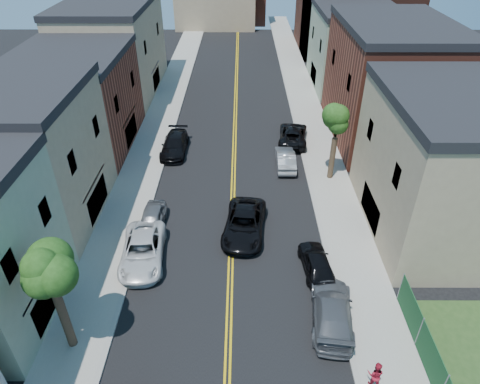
{
  "coord_description": "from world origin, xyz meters",
  "views": [
    {
      "loc": [
        0.65,
        0.44,
        18.7
      ],
      "look_at": [
        0.56,
        25.04,
        2.0
      ],
      "focal_mm": 31.84,
      "sensor_mm": 36.0,
      "label": 1
    }
  ],
  "objects_px": {
    "black_suv_lane": "(244,224)",
    "pedestrian_right": "(375,374)",
    "grey_car_right": "(332,311)",
    "dark_car_right_far": "(293,135)",
    "black_car_left": "(175,145)",
    "black_car_right": "(317,263)",
    "grey_car_left": "(152,220)",
    "silver_car_right": "(285,159)",
    "white_pickup": "(143,251)"
  },
  "relations": [
    {
      "from": "black_car_right",
      "to": "pedestrian_right",
      "type": "bearing_deg",
      "value": 96.27
    },
    {
      "from": "white_pickup",
      "to": "grey_car_left",
      "type": "xyz_separation_m",
      "value": [
        0.01,
        3.19,
        -0.07
      ]
    },
    {
      "from": "grey_car_right",
      "to": "dark_car_right_far",
      "type": "relative_size",
      "value": 0.96
    },
    {
      "from": "grey_car_left",
      "to": "pedestrian_right",
      "type": "distance_m",
      "value": 16.95
    },
    {
      "from": "grey_car_right",
      "to": "pedestrian_right",
      "type": "distance_m",
      "value": 4.0
    },
    {
      "from": "black_car_left",
      "to": "black_car_right",
      "type": "bearing_deg",
      "value": -53.88
    },
    {
      "from": "grey_car_right",
      "to": "pedestrian_right",
      "type": "height_order",
      "value": "pedestrian_right"
    },
    {
      "from": "grey_car_right",
      "to": "dark_car_right_far",
      "type": "xyz_separation_m",
      "value": [
        0.0,
        20.89,
        -0.01
      ]
    },
    {
      "from": "black_car_right",
      "to": "dark_car_right_far",
      "type": "distance_m",
      "value": 17.17
    },
    {
      "from": "silver_car_right",
      "to": "dark_car_right_far",
      "type": "height_order",
      "value": "dark_car_right_far"
    },
    {
      "from": "dark_car_right_far",
      "to": "silver_car_right",
      "type": "bearing_deg",
      "value": 83.69
    },
    {
      "from": "black_car_left",
      "to": "silver_car_right",
      "type": "height_order",
      "value": "black_car_left"
    },
    {
      "from": "dark_car_right_far",
      "to": "black_car_left",
      "type": "bearing_deg",
      "value": 18.07
    },
    {
      "from": "grey_car_left",
      "to": "black_suv_lane",
      "type": "distance_m",
      "value": 6.38
    },
    {
      "from": "black_suv_lane",
      "to": "dark_car_right_far",
      "type": "bearing_deg",
      "value": 77.88
    },
    {
      "from": "grey_car_right",
      "to": "black_suv_lane",
      "type": "xyz_separation_m",
      "value": [
        -4.64,
        7.38,
        0.02
      ]
    },
    {
      "from": "white_pickup",
      "to": "grey_car_right",
      "type": "height_order",
      "value": "white_pickup"
    },
    {
      "from": "pedestrian_right",
      "to": "dark_car_right_far",
      "type": "bearing_deg",
      "value": -63.89
    },
    {
      "from": "dark_car_right_far",
      "to": "pedestrian_right",
      "type": "height_order",
      "value": "pedestrian_right"
    },
    {
      "from": "silver_car_right",
      "to": "dark_car_right_far",
      "type": "bearing_deg",
      "value": -103.93
    },
    {
      "from": "black_suv_lane",
      "to": "pedestrian_right",
      "type": "relative_size",
      "value": 3.69
    },
    {
      "from": "white_pickup",
      "to": "black_car_left",
      "type": "xyz_separation_m",
      "value": [
        0.15,
        14.12,
        -0.01
      ]
    },
    {
      "from": "white_pickup",
      "to": "grey_car_right",
      "type": "distance_m",
      "value": 11.96
    },
    {
      "from": "white_pickup",
      "to": "pedestrian_right",
      "type": "relative_size",
      "value": 3.61
    },
    {
      "from": "grey_car_right",
      "to": "black_suv_lane",
      "type": "bearing_deg",
      "value": -50.6
    },
    {
      "from": "dark_car_right_far",
      "to": "grey_car_left",
      "type": "bearing_deg",
      "value": 57.08
    },
    {
      "from": "white_pickup",
      "to": "black_car_right",
      "type": "relative_size",
      "value": 1.35
    },
    {
      "from": "white_pickup",
      "to": "dark_car_right_far",
      "type": "bearing_deg",
      "value": 51.06
    },
    {
      "from": "grey_car_right",
      "to": "pedestrian_right",
      "type": "xyz_separation_m",
      "value": [
        1.29,
        -3.79,
        0.15
      ]
    },
    {
      "from": "grey_car_left",
      "to": "silver_car_right",
      "type": "bearing_deg",
      "value": 41.28
    },
    {
      "from": "grey_car_left",
      "to": "dark_car_right_far",
      "type": "bearing_deg",
      "value": 50.53
    },
    {
      "from": "pedestrian_right",
      "to": "grey_car_right",
      "type": "bearing_deg",
      "value": -48.1
    },
    {
      "from": "dark_car_right_far",
      "to": "black_suv_lane",
      "type": "bearing_deg",
      "value": 78.36
    },
    {
      "from": "grey_car_left",
      "to": "black_suv_lane",
      "type": "height_order",
      "value": "black_suv_lane"
    },
    {
      "from": "white_pickup",
      "to": "black_suv_lane",
      "type": "relative_size",
      "value": 0.98
    },
    {
      "from": "dark_car_right_far",
      "to": "pedestrian_right",
      "type": "bearing_deg",
      "value": 100.3
    },
    {
      "from": "grey_car_left",
      "to": "pedestrian_right",
      "type": "height_order",
      "value": "pedestrian_right"
    },
    {
      "from": "grey_car_left",
      "to": "dark_car_right_far",
      "type": "height_order",
      "value": "dark_car_right_far"
    },
    {
      "from": "black_car_left",
      "to": "pedestrian_right",
      "type": "distance_m",
      "value": 25.67
    },
    {
      "from": "grey_car_left",
      "to": "black_car_right",
      "type": "bearing_deg",
      "value": -20.48
    },
    {
      "from": "black_car_left",
      "to": "black_suv_lane",
      "type": "distance_m",
      "value": 13.02
    },
    {
      "from": "black_car_right",
      "to": "silver_car_right",
      "type": "bearing_deg",
      "value": -91.69
    },
    {
      "from": "dark_car_right_far",
      "to": "black_suv_lane",
      "type": "xyz_separation_m",
      "value": [
        -4.64,
        -13.51,
        0.03
      ]
    },
    {
      "from": "grey_car_right",
      "to": "black_car_right",
      "type": "distance_m",
      "value": 3.73
    },
    {
      "from": "white_pickup",
      "to": "silver_car_right",
      "type": "xyz_separation_m",
      "value": [
        9.9,
        11.64,
        -0.05
      ]
    },
    {
      "from": "black_car_left",
      "to": "black_car_right",
      "type": "relative_size",
      "value": 1.27
    },
    {
      "from": "grey_car_right",
      "to": "black_suv_lane",
      "type": "height_order",
      "value": "black_suv_lane"
    },
    {
      "from": "grey_car_left",
      "to": "black_suv_lane",
      "type": "relative_size",
      "value": 0.72
    },
    {
      "from": "grey_car_left",
      "to": "black_car_left",
      "type": "distance_m",
      "value": 10.93
    },
    {
      "from": "pedestrian_right",
      "to": "black_car_right",
      "type": "bearing_deg",
      "value": -55.16
    }
  ]
}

